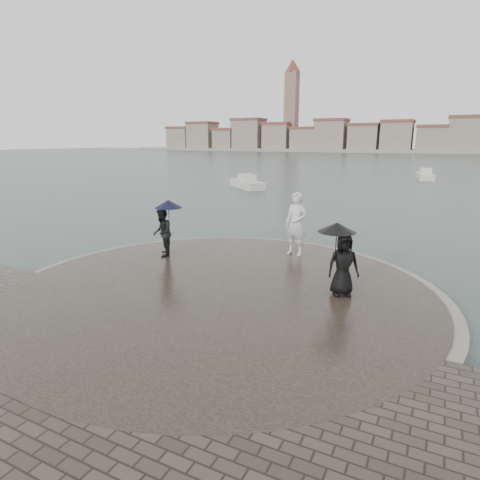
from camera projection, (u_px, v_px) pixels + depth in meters
The scene contains 8 objects.
ground at pixel (138, 355), 8.47m from camera, with size 400.00×400.00×0.00m, color #2B3835.
kerb_ring at pixel (220, 293), 11.47m from camera, with size 12.50×12.50×0.32m, color gray.
quay_tip at pixel (220, 293), 11.46m from camera, with size 11.90×11.90×0.36m, color #2D261E.
statue at pixel (296, 224), 14.40m from camera, with size 0.83×0.55×2.28m, color silver.
visitor_left at pixel (164, 226), 14.21m from camera, with size 1.25×1.13×2.04m.
visitor_right at pixel (342, 255), 10.63m from camera, with size 1.26×1.05×1.95m.
far_skyline at pixel (413, 137), 149.15m from camera, with size 260.00×20.00×37.00m.
boats at pixel (439, 181), 41.10m from camera, with size 39.24×22.78×1.50m.
Camera 1 is at (5.37, -5.84, 4.41)m, focal length 30.00 mm.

